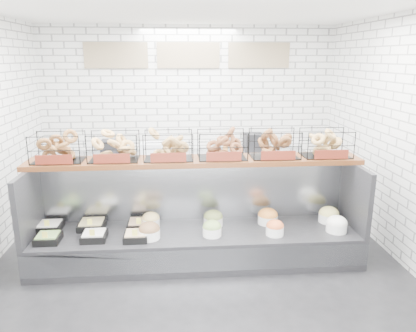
{
  "coord_description": "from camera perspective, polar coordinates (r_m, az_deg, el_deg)",
  "views": [
    {
      "loc": [
        -0.23,
        -4.33,
        2.47
      ],
      "look_at": [
        0.15,
        0.45,
        1.18
      ],
      "focal_mm": 35.0,
      "sensor_mm": 36.0,
      "label": 1
    }
  ],
  "objects": [
    {
      "name": "ground",
      "position": [
        4.99,
        -1.34,
        -14.63
      ],
      "size": [
        5.5,
        5.5,
        0.0
      ],
      "primitive_type": "plane",
      "color": "black",
      "rests_on": "ground"
    },
    {
      "name": "room_shell",
      "position": [
        4.95,
        -1.89,
        10.28
      ],
      "size": [
        5.02,
        5.51,
        3.01
      ],
      "color": "silver",
      "rests_on": "ground"
    },
    {
      "name": "display_case",
      "position": [
        5.15,
        -1.52,
        -9.54
      ],
      "size": [
        4.0,
        0.9,
        1.2
      ],
      "color": "black",
      "rests_on": "ground"
    },
    {
      "name": "bagel_shelf",
      "position": [
        4.97,
        -1.87,
        2.58
      ],
      "size": [
        4.1,
        0.5,
        0.4
      ],
      "color": "#45210E",
      "rests_on": "display_case"
    },
    {
      "name": "prep_counter",
      "position": [
        7.05,
        -2.55,
        -1.44
      ],
      "size": [
        4.0,
        0.6,
        1.2
      ],
      "color": "#93969B",
      "rests_on": "ground"
    }
  ]
}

